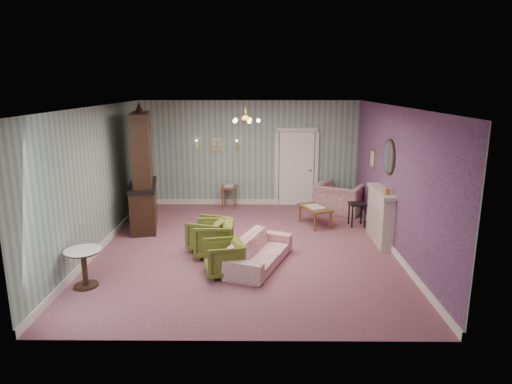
{
  "coord_description": "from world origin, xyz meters",
  "views": [
    {
      "loc": [
        0.27,
        -8.84,
        3.32
      ],
      "look_at": [
        0.2,
        0.4,
        1.1
      ],
      "focal_mm": 31.55,
      "sensor_mm": 36.0,
      "label": 1
    }
  ],
  "objects_px": {
    "sofa_chintz": "(260,247)",
    "olive_chair_c": "(208,233)",
    "coffee_table": "(315,216)",
    "fireplace": "(380,216)",
    "pedestal_table": "(84,268)",
    "side_table_black": "(357,215)",
    "olive_chair_b": "(214,237)",
    "olive_chair_a": "(224,256)",
    "dresser": "(142,168)",
    "wingback_chair": "(340,193)"
  },
  "relations": [
    {
      "from": "wingback_chair",
      "to": "side_table_black",
      "type": "xyz_separation_m",
      "value": [
        0.2,
        -1.2,
        -0.24
      ]
    },
    {
      "from": "wingback_chair",
      "to": "coffee_table",
      "type": "bearing_deg",
      "value": 85.68
    },
    {
      "from": "fireplace",
      "to": "coffee_table",
      "type": "relative_size",
      "value": 1.52
    },
    {
      "from": "olive_chair_c",
      "to": "pedestal_table",
      "type": "height_order",
      "value": "olive_chair_c"
    },
    {
      "from": "pedestal_table",
      "to": "dresser",
      "type": "bearing_deg",
      "value": 86.93
    },
    {
      "from": "dresser",
      "to": "fireplace",
      "type": "distance_m",
      "value": 5.5
    },
    {
      "from": "dresser",
      "to": "pedestal_table",
      "type": "xyz_separation_m",
      "value": [
        -0.18,
        -3.31,
        -1.1
      ]
    },
    {
      "from": "pedestal_table",
      "to": "side_table_black",
      "type": "bearing_deg",
      "value": 32.63
    },
    {
      "from": "wingback_chair",
      "to": "dresser",
      "type": "distance_m",
      "value": 5.12
    },
    {
      "from": "wingback_chair",
      "to": "pedestal_table",
      "type": "relative_size",
      "value": 1.8
    },
    {
      "from": "pedestal_table",
      "to": "coffee_table",
      "type": "bearing_deg",
      "value": 38.58
    },
    {
      "from": "wingback_chair",
      "to": "pedestal_table",
      "type": "distance_m",
      "value": 6.81
    },
    {
      "from": "olive_chair_b",
      "to": "sofa_chintz",
      "type": "bearing_deg",
      "value": 60.16
    },
    {
      "from": "fireplace",
      "to": "coffee_table",
      "type": "height_order",
      "value": "fireplace"
    },
    {
      "from": "coffee_table",
      "to": "side_table_black",
      "type": "distance_m",
      "value": 1.0
    },
    {
      "from": "olive_chair_c",
      "to": "sofa_chintz",
      "type": "bearing_deg",
      "value": 71.09
    },
    {
      "from": "olive_chair_b",
      "to": "olive_chair_a",
      "type": "bearing_deg",
      "value": 15.13
    },
    {
      "from": "olive_chair_a",
      "to": "pedestal_table",
      "type": "height_order",
      "value": "olive_chair_a"
    },
    {
      "from": "olive_chair_b",
      "to": "wingback_chair",
      "type": "xyz_separation_m",
      "value": [
        3.04,
        3.11,
        0.14
      ]
    },
    {
      "from": "sofa_chintz",
      "to": "pedestal_table",
      "type": "bearing_deg",
      "value": 128.6
    },
    {
      "from": "olive_chair_b",
      "to": "wingback_chair",
      "type": "bearing_deg",
      "value": 134.33
    },
    {
      "from": "coffee_table",
      "to": "side_table_black",
      "type": "xyz_separation_m",
      "value": [
        1.0,
        -0.03,
        0.05
      ]
    },
    {
      "from": "olive_chair_c",
      "to": "pedestal_table",
      "type": "bearing_deg",
      "value": -28.06
    },
    {
      "from": "side_table_black",
      "to": "olive_chair_b",
      "type": "bearing_deg",
      "value": -149.36
    },
    {
      "from": "olive_chair_a",
      "to": "olive_chair_b",
      "type": "distance_m",
      "value": 0.97
    },
    {
      "from": "dresser",
      "to": "side_table_black",
      "type": "height_order",
      "value": "dresser"
    },
    {
      "from": "wingback_chair",
      "to": "fireplace",
      "type": "relative_size",
      "value": 0.85
    },
    {
      "from": "olive_chair_b",
      "to": "fireplace",
      "type": "distance_m",
      "value": 3.59
    },
    {
      "from": "olive_chair_a",
      "to": "dresser",
      "type": "bearing_deg",
      "value": -155.83
    },
    {
      "from": "dresser",
      "to": "coffee_table",
      "type": "distance_m",
      "value": 4.25
    },
    {
      "from": "sofa_chintz",
      "to": "coffee_table",
      "type": "xyz_separation_m",
      "value": [
        1.33,
        2.44,
        -0.13
      ]
    },
    {
      "from": "olive_chair_a",
      "to": "side_table_black",
      "type": "bearing_deg",
      "value": 120.84
    },
    {
      "from": "wingback_chair",
      "to": "side_table_black",
      "type": "relative_size",
      "value": 2.09
    },
    {
      "from": "olive_chair_b",
      "to": "side_table_black",
      "type": "distance_m",
      "value": 3.77
    },
    {
      "from": "sofa_chintz",
      "to": "olive_chair_b",
      "type": "bearing_deg",
      "value": 82.13
    },
    {
      "from": "fireplace",
      "to": "pedestal_table",
      "type": "distance_m",
      "value": 5.96
    },
    {
      "from": "olive_chair_a",
      "to": "pedestal_table",
      "type": "relative_size",
      "value": 1.03
    },
    {
      "from": "olive_chair_c",
      "to": "dresser",
      "type": "relative_size",
      "value": 0.26
    },
    {
      "from": "olive_chair_a",
      "to": "fireplace",
      "type": "height_order",
      "value": "fireplace"
    },
    {
      "from": "sofa_chintz",
      "to": "wingback_chair",
      "type": "xyz_separation_m",
      "value": [
        2.13,
        3.61,
        0.15
      ]
    },
    {
      "from": "side_table_black",
      "to": "pedestal_table",
      "type": "xyz_separation_m",
      "value": [
        -5.26,
        -3.37,
        0.05
      ]
    },
    {
      "from": "olive_chair_a",
      "to": "olive_chair_b",
      "type": "relative_size",
      "value": 0.88
    },
    {
      "from": "fireplace",
      "to": "side_table_black",
      "type": "bearing_deg",
      "value": 103.03
    },
    {
      "from": "olive_chair_a",
      "to": "dresser",
      "type": "xyz_separation_m",
      "value": [
        -2.11,
        2.79,
        1.09
      ]
    },
    {
      "from": "fireplace",
      "to": "olive_chair_c",
      "type": "bearing_deg",
      "value": -172.1
    },
    {
      "from": "pedestal_table",
      "to": "fireplace",
      "type": "bearing_deg",
      "value": 22.37
    },
    {
      "from": "sofa_chintz",
      "to": "olive_chair_c",
      "type": "bearing_deg",
      "value": 73.05
    },
    {
      "from": "olive_chair_b",
      "to": "side_table_black",
      "type": "xyz_separation_m",
      "value": [
        3.24,
        1.92,
        -0.1
      ]
    },
    {
      "from": "olive_chair_c",
      "to": "coffee_table",
      "type": "distance_m",
      "value": 2.89
    },
    {
      "from": "olive_chair_b",
      "to": "sofa_chintz",
      "type": "relative_size",
      "value": 0.41
    }
  ]
}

